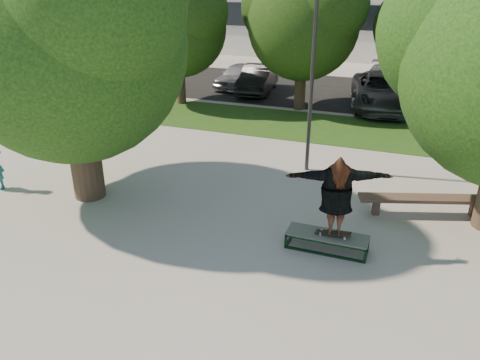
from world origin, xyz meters
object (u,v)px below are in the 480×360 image
at_px(tree_left, 67,30).
at_px(grind_box, 327,242).
at_px(bench, 426,200).
at_px(car_silver_b, 383,84).
at_px(lamppost, 313,69).
at_px(car_grey, 383,91).
at_px(car_silver_a, 238,76).
at_px(car_dark, 258,79).

xyz_separation_m(tree_left, grind_box, (6.79, -0.52, -4.23)).
distance_m(bench, car_silver_b, 12.02).
height_order(tree_left, car_silver_b, tree_left).
bearing_deg(lamppost, bench, -28.65).
xyz_separation_m(lamppost, car_silver_b, (1.39, 9.90, -2.36)).
height_order(bench, car_grey, car_grey).
relative_size(car_silver_a, car_silver_b, 0.68).
bearing_deg(car_silver_b, grind_box, -87.56).
bearing_deg(car_silver_a, car_silver_b, 3.42).
distance_m(car_dark, car_grey, 6.40).
distance_m(car_silver_a, car_grey, 7.88).
bearing_deg(lamppost, tree_left, -143.58).
distance_m(car_grey, car_silver_b, 1.40).
relative_size(car_silver_a, car_dark, 0.89).
xyz_separation_m(tree_left, car_silver_b, (6.69, 13.81, -3.63)).
height_order(grind_box, car_dark, car_dark).
bearing_deg(grind_box, lamppost, 108.72).
height_order(grind_box, car_grey, car_grey).
xyz_separation_m(grind_box, car_grey, (0.00, 12.93, 0.59)).
distance_m(bench, car_grey, 10.63).
height_order(tree_left, car_grey, tree_left).
xyz_separation_m(car_silver_a, car_grey, (7.70, -1.69, 0.14)).
relative_size(car_silver_a, car_grey, 0.67).
height_order(grind_box, car_silver_b, car_silver_b).
xyz_separation_m(tree_left, car_grey, (6.79, 12.41, -3.64)).
distance_m(car_silver_a, car_dark, 1.57).
distance_m(bench, car_silver_a, 15.54).
xyz_separation_m(car_silver_a, car_silver_b, (7.59, -0.29, 0.16)).
bearing_deg(tree_left, car_grey, 61.30).
distance_m(grind_box, car_grey, 12.94).
height_order(lamppost, grind_box, lamppost).
bearing_deg(car_dark, bench, -60.20).
xyz_separation_m(lamppost, bench, (3.53, -1.93, -2.72)).
distance_m(tree_left, car_dark, 13.84).
bearing_deg(car_grey, lamppost, -110.55).
relative_size(tree_left, grind_box, 3.95).
height_order(car_silver_a, car_dark, car_dark).
xyz_separation_m(tree_left, bench, (8.82, 1.98, -3.99)).
bearing_deg(car_silver_a, car_grey, -6.78).
height_order(bench, car_silver_a, car_silver_a).
xyz_separation_m(car_grey, car_silver_b, (-0.11, 1.40, 0.02)).
xyz_separation_m(grind_box, car_silver_b, (-0.11, 14.33, 0.60)).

